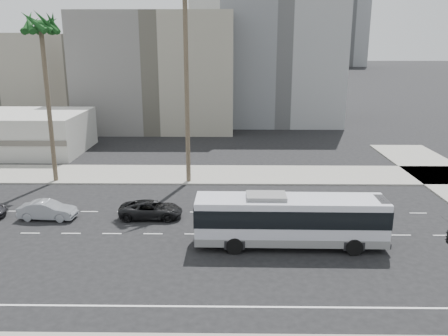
{
  "coord_description": "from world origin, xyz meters",
  "views": [
    {
      "loc": [
        -0.41,
        -30.83,
        13.39
      ],
      "look_at": [
        -0.88,
        4.0,
        3.91
      ],
      "focal_mm": 36.75,
      "sensor_mm": 36.0,
      "label": 1
    }
  ],
  "objects_px": {
    "city_bus": "(290,219)",
    "car_a": "(151,209)",
    "car_b": "(48,210)",
    "palm_mid": "(41,29)"
  },
  "relations": [
    {
      "from": "car_a",
      "to": "car_b",
      "type": "relative_size",
      "value": 1.12
    },
    {
      "from": "car_a",
      "to": "car_b",
      "type": "bearing_deg",
      "value": 91.71
    },
    {
      "from": "city_bus",
      "to": "car_b",
      "type": "relative_size",
      "value": 2.9
    },
    {
      "from": "car_b",
      "to": "palm_mid",
      "type": "relative_size",
      "value": 0.27
    },
    {
      "from": "city_bus",
      "to": "car_a",
      "type": "bearing_deg",
      "value": 154.66
    },
    {
      "from": "city_bus",
      "to": "palm_mid",
      "type": "height_order",
      "value": "palm_mid"
    },
    {
      "from": "car_b",
      "to": "palm_mid",
      "type": "xyz_separation_m",
      "value": [
        -3.12,
        10.11,
        13.91
      ]
    },
    {
      "from": "city_bus",
      "to": "car_b",
      "type": "xyz_separation_m",
      "value": [
        -18.43,
        4.67,
        -1.2
      ]
    },
    {
      "from": "car_a",
      "to": "city_bus",
      "type": "bearing_deg",
      "value": -116.95
    },
    {
      "from": "car_a",
      "to": "car_b",
      "type": "height_order",
      "value": "car_b"
    }
  ]
}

